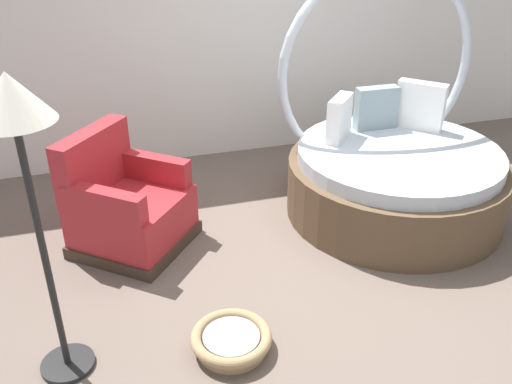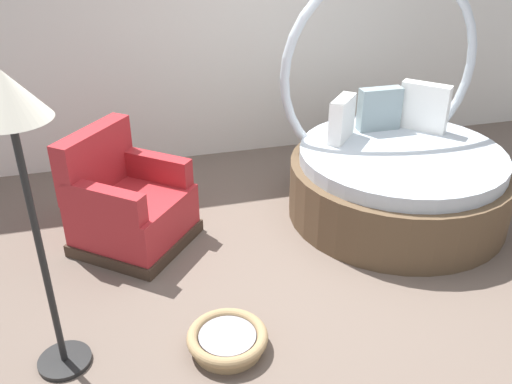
{
  "view_description": "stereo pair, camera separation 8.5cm",
  "coord_description": "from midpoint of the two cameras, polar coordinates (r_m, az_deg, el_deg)",
  "views": [
    {
      "loc": [
        -1.43,
        -3.19,
        2.54
      ],
      "look_at": [
        -0.39,
        0.33,
        0.55
      ],
      "focal_mm": 39.13,
      "sensor_mm": 36.0,
      "label": 1
    },
    {
      "loc": [
        -1.35,
        -3.22,
        2.54
      ],
      "look_at": [
        -0.39,
        0.33,
        0.55
      ],
      "focal_mm": 39.13,
      "sensor_mm": 36.0,
      "label": 2
    }
  ],
  "objects": [
    {
      "name": "pet_basket",
      "position": [
        3.6,
        -3.23,
        -14.88
      ],
      "size": [
        0.51,
        0.51,
        0.13
      ],
      "color": "#9E7F56",
      "rests_on": "ground_plane"
    },
    {
      "name": "back_wall",
      "position": [
        5.85,
        -2.42,
        16.32
      ],
      "size": [
        8.0,
        0.12,
        2.62
      ],
      "primitive_type": "cube",
      "color": "silver",
      "rests_on": "ground_plane"
    },
    {
      "name": "floor_lamp",
      "position": [
        2.92,
        -24.02,
        5.74
      ],
      "size": [
        0.4,
        0.4,
        1.82
      ],
      "color": "black",
      "rests_on": "ground_plane"
    },
    {
      "name": "red_armchair",
      "position": [
        4.53,
        -13.65,
        -1.58
      ],
      "size": [
        1.12,
        1.12,
        0.94
      ],
      "color": "#38281E",
      "rests_on": "ground_plane"
    },
    {
      "name": "round_daybed",
      "position": [
        5.01,
        13.36,
        2.47
      ],
      "size": [
        1.88,
        1.88,
        2.08
      ],
      "color": "brown",
      "rests_on": "ground_plane"
    },
    {
      "name": "ground_plane",
      "position": [
        4.32,
        5.69,
        -7.83
      ],
      "size": [
        8.0,
        8.0,
        0.02
      ],
      "primitive_type": "cube",
      "color": "#66564C"
    }
  ]
}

